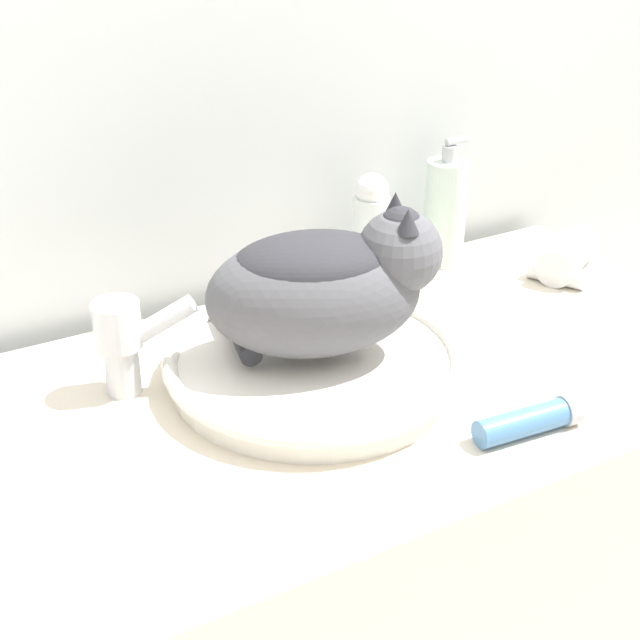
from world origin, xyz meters
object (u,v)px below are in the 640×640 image
at_px(cat, 325,283).
at_px(lotion_bottle_white, 371,228).
at_px(cream_tube, 529,421).
at_px(faucet, 125,339).
at_px(hair_dryer, 567,257).
at_px(soap_pump_bottle, 445,211).

bearing_deg(cat, lotion_bottle_white, 65.63).
bearing_deg(cream_tube, cat, 123.44).
xyz_separation_m(faucet, hair_dryer, (0.73, -0.00, -0.05)).
xyz_separation_m(faucet, cream_tube, (0.38, -0.32, -0.06)).
bearing_deg(faucet, lotion_bottle_white, 38.99).
bearing_deg(lotion_bottle_white, faucet, -163.35).
height_order(soap_pump_bottle, hair_dryer, soap_pump_bottle).
relative_size(faucet, cream_tube, 0.94).
distance_m(cat, faucet, 0.25).
bearing_deg(cream_tube, soap_pump_bottle, 65.73).
relative_size(cat, hair_dryer, 1.93).
relative_size(cream_tube, hair_dryer, 0.83).
bearing_deg(lotion_bottle_white, cat, -133.06).
bearing_deg(soap_pump_bottle, cream_tube, -114.27).
height_order(faucet, soap_pump_bottle, soap_pump_bottle).
distance_m(lotion_bottle_white, cream_tube, 0.46).
bearing_deg(soap_pump_bottle, faucet, -167.26).
relative_size(lotion_bottle_white, hair_dryer, 1.06).
distance_m(lotion_bottle_white, soap_pump_bottle, 0.14).
distance_m(faucet, lotion_bottle_white, 0.46).
bearing_deg(hair_dryer, faucet, 151.35).
bearing_deg(faucet, cat, 0.46).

